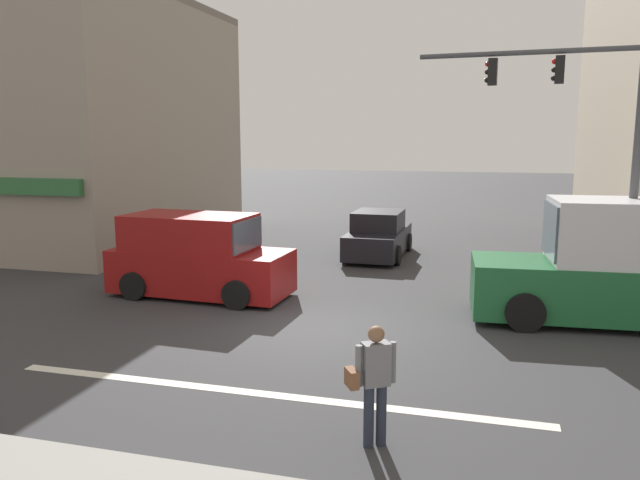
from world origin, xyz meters
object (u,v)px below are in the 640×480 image
at_px(utility_pole_near_left, 79,134).
at_px(van_approaching_near, 198,257).
at_px(box_truck_parked_curbside, 614,268).
at_px(traffic_light_mast, 590,133).
at_px(sedan_crossing_leftbound, 378,236).
at_px(pedestrian_foreground_with_bag, 374,378).

xyz_separation_m(utility_pole_near_left, van_approaching_near, (4.73, -1.93, -3.15)).
distance_m(box_truck_parked_curbside, van_approaching_near, 9.91).
height_order(traffic_light_mast, sedan_crossing_leftbound, traffic_light_mast).
xyz_separation_m(box_truck_parked_curbside, van_approaching_near, (-9.90, -0.18, -0.25)).
relative_size(traffic_light_mast, van_approaching_near, 1.33).
bearing_deg(utility_pole_near_left, traffic_light_mast, -5.07).
relative_size(utility_pole_near_left, van_approaching_near, 1.71).
relative_size(box_truck_parked_curbside, sedan_crossing_leftbound, 1.39).
relative_size(sedan_crossing_leftbound, pedestrian_foreground_with_bag, 2.47).
height_order(box_truck_parked_curbside, sedan_crossing_leftbound, box_truck_parked_curbside).
bearing_deg(box_truck_parked_curbside, utility_pole_near_left, 173.19).
bearing_deg(van_approaching_near, traffic_light_mast, 4.25).
distance_m(van_approaching_near, pedestrian_foreground_with_bag, 8.85).
height_order(utility_pole_near_left, box_truck_parked_curbside, utility_pole_near_left).
height_order(sedan_crossing_leftbound, pedestrian_foreground_with_bag, pedestrian_foreground_with_bag).
height_order(van_approaching_near, sedan_crossing_leftbound, van_approaching_near).
height_order(traffic_light_mast, pedestrian_foreground_with_bag, traffic_light_mast).
relative_size(utility_pole_near_left, sedan_crossing_leftbound, 1.94).
bearing_deg(utility_pole_near_left, sedan_crossing_leftbound, 28.27).
relative_size(utility_pole_near_left, traffic_light_mast, 1.29).
distance_m(utility_pole_near_left, van_approaching_near, 6.00).
bearing_deg(utility_pole_near_left, box_truck_parked_curbside, -6.81).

